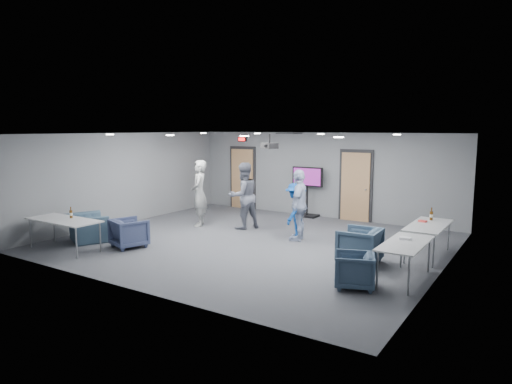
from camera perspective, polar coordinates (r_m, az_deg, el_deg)
The scene contains 28 objects.
floor at distance 11.54m, azimuth -0.48°, elevation -6.26°, with size 9.00×9.00×0.00m, color #3C3F45.
ceiling at distance 11.18m, azimuth -0.50°, elevation 7.27°, with size 9.00×9.00×0.00m, color silver.
wall_back at distance 14.76m, azimuth 8.07°, elevation 2.13°, with size 9.00×0.02×2.70m, color slate.
wall_front at distance 8.27m, azimuth -15.90°, elevation -2.71°, with size 9.00×0.02×2.70m, color slate.
wall_left at distance 14.24m, azimuth -15.82°, elevation 1.69°, with size 0.02×8.00×2.70m, color slate.
wall_right at distance 9.60m, azimuth 22.58°, elevation -1.57°, with size 0.02×8.00×2.70m, color slate.
door_left at distance 16.23m, azimuth -1.68°, elevation 1.73°, with size 1.06×0.17×2.24m.
door_right at distance 14.29m, azimuth 12.34°, elevation 0.69°, with size 1.06×0.17×2.24m.
exit_sign at distance 16.12m, azimuth -1.74°, elevation 6.61°, with size 0.32×0.08×0.16m.
hvac_diffuser at distance 13.84m, azimuth 4.18°, elevation 7.34°, with size 0.60×0.60×0.03m, color black.
downlights at distance 11.18m, azimuth -0.50°, elevation 7.20°, with size 6.18×3.78×0.02m.
person_a at distance 13.35m, azimuth -7.12°, elevation -0.15°, with size 0.70×0.46×1.92m, color #969996.
person_b at distance 12.88m, azimuth -1.58°, elevation -0.48°, with size 0.92×0.71×1.88m, color slate.
person_c at distance 11.62m, azimuth 5.40°, elevation -1.63°, with size 1.06×0.44×1.81m, color #9CAAC9.
person_d at distance 11.70m, azimuth 4.96°, elevation -2.40°, with size 0.95×0.55×1.47m, color #164390.
chair_right_b at distance 9.93m, azimuth 12.81°, elevation -6.55°, with size 0.81×0.84×0.76m, color #374B5F.
chair_right_c at distance 8.46m, azimuth 12.20°, elevation -9.55°, with size 0.68×0.70×0.64m, color #334458.
chair_front_a at distance 11.39m, azimuth -15.56°, elevation -4.94°, with size 0.75×0.77×0.70m, color #374160.
chair_front_b at distance 12.34m, azimuth -20.41°, elevation -4.22°, with size 1.03×0.90×0.67m, color #395063.
table_right_a at distance 10.80m, azimuth 20.76°, elevation -4.06°, with size 0.74×1.78×0.73m.
table_right_b at distance 8.99m, azimuth 18.17°, elevation -6.32°, with size 0.70×1.69×0.73m.
table_front_left at distance 11.57m, azimuth -22.90°, elevation -3.37°, with size 1.91×0.80×0.73m.
bottle_front at distance 11.64m, azimuth -22.12°, elevation -2.55°, with size 0.07×0.07×0.27m.
bottle_right at distance 11.29m, azimuth 21.07°, elevation -2.76°, with size 0.08×0.08×0.30m.
snack_box at distance 11.03m, azimuth 20.11°, elevation -3.43°, with size 0.17×0.12×0.04m, color #D93A36.
wrapper at distance 9.21m, azimuth 18.16°, elevation -5.53°, with size 0.20×0.14×0.05m, color white.
tv_stand at distance 14.73m, azimuth 6.43°, elevation 0.42°, with size 1.05×0.50×1.61m.
projector at distance 11.51m, azimuth 1.69°, elevation 5.82°, with size 0.45×0.42×0.36m.
Camera 1 is at (6.14, -9.34, 2.85)m, focal length 32.00 mm.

